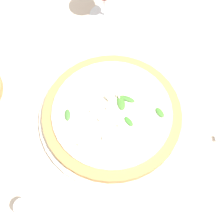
# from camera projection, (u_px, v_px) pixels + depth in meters

# --- Properties ---
(ground_plane) EXTENTS (6.00, 6.00, 0.00)m
(ground_plane) POSITION_uv_depth(u_px,v_px,m) (125.00, 122.00, 0.70)
(ground_plane) COLOR beige
(pizza_arugula_main) EXTENTS (0.33, 0.33, 0.05)m
(pizza_arugula_main) POSITION_uv_depth(u_px,v_px,m) (112.00, 115.00, 0.69)
(pizza_arugula_main) COLOR silver
(pizza_arugula_main) RESTS_ON ground_plane
(shaker_pepper) EXTENTS (0.03, 0.03, 0.07)m
(shaker_pepper) POSITION_uv_depth(u_px,v_px,m) (26.00, 209.00, 0.59)
(shaker_pepper) COLOR silver
(shaker_pepper) RESTS_ON ground_plane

